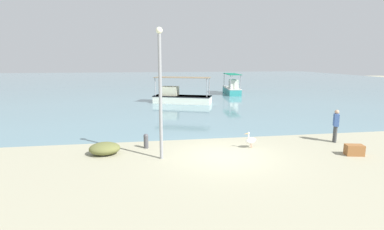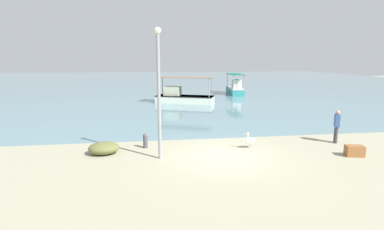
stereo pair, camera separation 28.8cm
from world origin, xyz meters
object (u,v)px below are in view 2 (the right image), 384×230
(fishing_boat_far_right, at_px, (235,89))
(cargo_crate, at_px, (355,151))
(fishing_boat_far_left, at_px, (183,97))
(pelican, at_px, (250,141))
(net_pile, at_px, (104,148))
(mooring_bollard, at_px, (145,140))
(lamp_post, at_px, (159,87))
(fisherman_standing, at_px, (337,125))

(fishing_boat_far_right, distance_m, cargo_crate, 24.22)
(fishing_boat_far_left, relative_size, pelican, 7.32)
(cargo_crate, bearing_deg, net_pile, 170.05)
(fishing_boat_far_left, bearing_deg, net_pile, -109.04)
(mooring_bollard, xyz_separation_m, cargo_crate, (9.12, -2.60, -0.14))
(lamp_post, height_order, cargo_crate, lamp_post)
(lamp_post, relative_size, fisherman_standing, 3.24)
(fishing_boat_far_left, height_order, net_pile, fishing_boat_far_left)
(fishing_boat_far_right, bearing_deg, mooring_bollard, -116.53)
(fishing_boat_far_right, height_order, net_pile, fishing_boat_far_right)
(fishing_boat_far_left, distance_m, cargo_crate, 18.35)
(pelican, xyz_separation_m, lamp_post, (-4.34, -0.90, 2.72))
(fisherman_standing, height_order, cargo_crate, fisherman_standing)
(fishing_boat_far_right, relative_size, net_pile, 3.83)
(fishing_boat_far_right, distance_m, fisherman_standing, 22.07)
(mooring_bollard, xyz_separation_m, fisherman_standing, (9.62, -0.48, 0.53))
(cargo_crate, bearing_deg, fishing_boat_far_left, 107.79)
(pelican, bearing_deg, fisherman_standing, 3.60)
(lamp_post, bearing_deg, fishing_boat_far_right, 66.45)
(pelican, bearing_deg, fishing_boat_far_right, 75.46)
(fisherman_standing, xyz_separation_m, cargo_crate, (-0.50, -2.12, -0.67))
(mooring_bollard, xyz_separation_m, net_pile, (-1.84, -0.67, -0.11))
(cargo_crate, bearing_deg, fishing_boat_far_right, 86.12)
(mooring_bollard, distance_m, fisherman_standing, 9.65)
(fisherman_standing, xyz_separation_m, net_pile, (-11.46, -0.20, -0.64))
(fishing_boat_far_right, distance_m, pelican, 23.08)
(lamp_post, height_order, fisherman_standing, lamp_post)
(fisherman_standing, bearing_deg, net_pile, -179.01)
(fisherman_standing, bearing_deg, lamp_post, -172.42)
(fishing_boat_far_right, bearing_deg, net_pile, -119.55)
(fishing_boat_far_left, relative_size, lamp_post, 1.07)
(fishing_boat_far_right, relative_size, lamp_post, 0.96)
(pelican, distance_m, fisherman_standing, 4.69)
(fisherman_standing, distance_m, cargo_crate, 2.28)
(pelican, relative_size, net_pile, 0.58)
(net_pile, xyz_separation_m, cargo_crate, (10.97, -1.92, -0.03))
(mooring_bollard, bearing_deg, fisherman_standing, -2.83)
(lamp_post, distance_m, cargo_crate, 9.00)
(fishing_boat_far_left, height_order, mooring_bollard, fishing_boat_far_left)
(fishing_boat_far_left, bearing_deg, lamp_post, -99.89)
(mooring_bollard, bearing_deg, lamp_post, -69.16)
(fishing_boat_far_left, height_order, pelican, fishing_boat_far_left)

